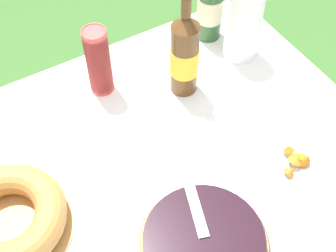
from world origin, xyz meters
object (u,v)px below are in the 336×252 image
(cider_bottle_green, at_px, (211,3))
(bundt_cake, at_px, (7,218))
(snack_plate_near, at_px, (298,164))
(paper_towel_roll, at_px, (243,24))
(serving_knife, at_px, (208,249))
(cider_bottle_amber, at_px, (185,55))
(cup_stack, at_px, (98,61))
(berry_tart, at_px, (204,244))

(cider_bottle_green, bearing_deg, bundt_cake, -157.07)
(bundt_cake, distance_m, snack_plate_near, 0.76)
(bundt_cake, distance_m, paper_towel_roll, 0.88)
(serving_knife, height_order, snack_plate_near, serving_knife)
(serving_knife, distance_m, paper_towel_roll, 0.73)
(serving_knife, relative_size, paper_towel_roll, 1.51)
(cider_bottle_amber, distance_m, snack_plate_near, 0.44)
(cider_bottle_amber, xyz_separation_m, snack_plate_near, (0.11, -0.41, -0.12))
(paper_towel_roll, bearing_deg, bundt_cake, -165.70)
(serving_knife, xyz_separation_m, cup_stack, (0.03, 0.62, 0.05))
(berry_tart, xyz_separation_m, snack_plate_near, (0.35, 0.07, -0.02))
(cup_stack, xyz_separation_m, cider_bottle_amber, (0.22, -0.12, 0.02))
(cider_bottle_amber, bearing_deg, berry_tart, -116.64)
(serving_knife, relative_size, bundt_cake, 1.13)
(bundt_cake, bearing_deg, cider_bottle_green, 22.93)
(cup_stack, relative_size, cider_bottle_green, 0.66)
(cider_bottle_amber, height_order, snack_plate_near, cider_bottle_amber)
(bundt_cake, bearing_deg, cup_stack, 37.40)
(cup_stack, bearing_deg, bundt_cake, -142.60)
(bundt_cake, xyz_separation_m, paper_towel_roll, (0.85, 0.22, 0.08))
(berry_tart, relative_size, serving_knife, 0.87)
(bundt_cake, height_order, snack_plate_near, bundt_cake)
(snack_plate_near, xyz_separation_m, paper_towel_roll, (0.13, 0.44, 0.11))
(cup_stack, distance_m, cider_bottle_green, 0.42)
(cup_stack, relative_size, snack_plate_near, 1.08)
(cup_stack, distance_m, cider_bottle_amber, 0.25)
(cider_bottle_green, distance_m, paper_towel_roll, 0.13)
(berry_tart, bearing_deg, bundt_cake, 142.17)
(berry_tart, height_order, cider_bottle_amber, cider_bottle_amber)
(paper_towel_roll, bearing_deg, berry_tart, -133.03)
(berry_tart, distance_m, cider_bottle_amber, 0.54)
(snack_plate_near, bearing_deg, cider_bottle_amber, 105.55)
(berry_tart, xyz_separation_m, bundt_cake, (-0.38, 0.29, 0.01))
(cup_stack, bearing_deg, paper_towel_roll, -10.73)
(berry_tart, relative_size, cider_bottle_green, 0.92)
(snack_plate_near, bearing_deg, bundt_cake, 162.66)
(cider_bottle_amber, height_order, paper_towel_roll, cider_bottle_amber)
(cider_bottle_green, bearing_deg, paper_towel_roll, -73.21)
(berry_tart, relative_size, cup_stack, 1.40)
(berry_tart, height_order, cider_bottle_green, cider_bottle_green)
(cider_bottle_green, distance_m, cider_bottle_amber, 0.26)
(cup_stack, relative_size, paper_towel_roll, 0.94)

